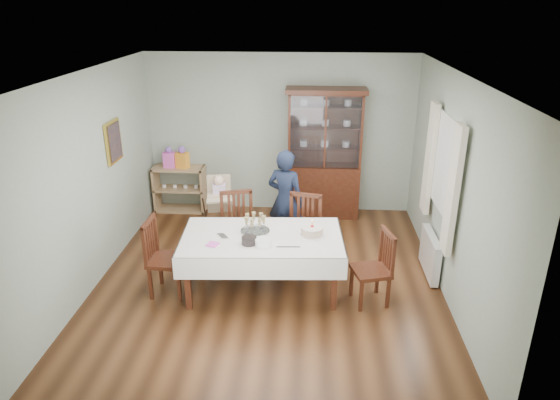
# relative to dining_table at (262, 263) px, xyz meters

# --- Properties ---
(floor) EXTENTS (5.00, 5.00, 0.00)m
(floor) POSITION_rel_dining_table_xyz_m (0.06, 0.23, -0.38)
(floor) COLOR #593319
(floor) RESTS_ON ground
(room_shell) EXTENTS (5.00, 5.00, 5.00)m
(room_shell) POSITION_rel_dining_table_xyz_m (0.06, 0.76, 1.32)
(room_shell) COLOR #9EAA99
(room_shell) RESTS_ON floor
(dining_table) EXTENTS (2.06, 1.26, 0.76)m
(dining_table) POSITION_rel_dining_table_xyz_m (0.00, 0.00, 0.00)
(dining_table) COLOR #4B2512
(dining_table) RESTS_ON floor
(china_cabinet) EXTENTS (1.30, 0.48, 2.18)m
(china_cabinet) POSITION_rel_dining_table_xyz_m (0.81, 2.48, 0.74)
(china_cabinet) COLOR #4B2512
(china_cabinet) RESTS_ON floor
(sideboard) EXTENTS (0.90, 0.38, 0.80)m
(sideboard) POSITION_rel_dining_table_xyz_m (-1.69, 2.51, 0.02)
(sideboard) COLOR tan
(sideboard) RESTS_ON floor
(picture_frame) EXTENTS (0.04, 0.48, 0.58)m
(picture_frame) POSITION_rel_dining_table_xyz_m (-2.16, 1.03, 1.27)
(picture_frame) COLOR gold
(picture_frame) RESTS_ON room_shell
(window) EXTENTS (0.04, 1.02, 1.22)m
(window) POSITION_rel_dining_table_xyz_m (2.28, 0.53, 1.17)
(window) COLOR white
(window) RESTS_ON room_shell
(curtain_left) EXTENTS (0.07, 0.30, 1.55)m
(curtain_left) POSITION_rel_dining_table_xyz_m (2.22, -0.09, 1.07)
(curtain_left) COLOR silver
(curtain_left) RESTS_ON room_shell
(curtain_right) EXTENTS (0.07, 0.30, 1.55)m
(curtain_right) POSITION_rel_dining_table_xyz_m (2.22, 1.15, 1.07)
(curtain_right) COLOR silver
(curtain_right) RESTS_ON room_shell
(radiator) EXTENTS (0.10, 0.80, 0.55)m
(radiator) POSITION_rel_dining_table_xyz_m (2.22, 0.53, -0.08)
(radiator) COLOR white
(radiator) RESTS_ON floor
(chair_far_left) EXTENTS (0.58, 0.58, 1.05)m
(chair_far_left) POSITION_rel_dining_table_xyz_m (-0.38, 0.61, -0.07)
(chair_far_left) COLOR #4B2512
(chair_far_left) RESTS_ON floor
(chair_far_right) EXTENTS (0.56, 0.56, 1.04)m
(chair_far_right) POSITION_rel_dining_table_xyz_m (0.49, 0.58, -0.07)
(chair_far_right) COLOR #4B2512
(chair_far_right) RESTS_ON floor
(chair_end_left) EXTENTS (0.47, 0.47, 1.00)m
(chair_end_left) POSITION_rel_dining_table_xyz_m (-1.19, -0.15, -0.09)
(chair_end_left) COLOR #4B2512
(chair_end_left) RESTS_ON floor
(chair_end_right) EXTENTS (0.52, 0.52, 0.93)m
(chair_end_right) POSITION_rel_dining_table_xyz_m (1.36, -0.20, -0.11)
(chair_end_right) COLOR #4B2512
(chair_end_right) RESTS_ON floor
(woman) EXTENTS (0.65, 0.55, 1.53)m
(woman) POSITION_rel_dining_table_xyz_m (0.23, 1.20, 0.38)
(woman) COLOR black
(woman) RESTS_ON floor
(high_chair) EXTENTS (0.56, 0.56, 1.08)m
(high_chair) POSITION_rel_dining_table_xyz_m (-0.76, 1.31, 0.04)
(high_chair) COLOR black
(high_chair) RESTS_ON floor
(champagne_tray) EXTENTS (0.37, 0.37, 0.22)m
(champagne_tray) POSITION_rel_dining_table_xyz_m (-0.10, 0.11, 0.44)
(champagne_tray) COLOR silver
(champagne_tray) RESTS_ON dining_table
(birthday_cake) EXTENTS (0.32, 0.32, 0.22)m
(birthday_cake) POSITION_rel_dining_table_xyz_m (0.62, 0.05, 0.43)
(birthday_cake) COLOR white
(birthday_cake) RESTS_ON dining_table
(plate_stack_dark) EXTENTS (0.24, 0.24, 0.09)m
(plate_stack_dark) POSITION_rel_dining_table_xyz_m (-0.13, -0.22, 0.42)
(plate_stack_dark) COLOR black
(plate_stack_dark) RESTS_ON dining_table
(plate_stack_white) EXTENTS (0.22, 0.22, 0.08)m
(plate_stack_white) POSITION_rel_dining_table_xyz_m (0.04, -0.25, 0.42)
(plate_stack_white) COLOR white
(plate_stack_white) RESTS_ON dining_table
(napkin_stack) EXTENTS (0.16, 0.16, 0.02)m
(napkin_stack) POSITION_rel_dining_table_xyz_m (-0.56, -0.28, 0.38)
(napkin_stack) COLOR #E956C1
(napkin_stack) RESTS_ON dining_table
(cutlery) EXTENTS (0.18, 0.20, 0.01)m
(cutlery) POSITION_rel_dining_table_xyz_m (-0.52, -0.04, 0.38)
(cutlery) COLOR silver
(cutlery) RESTS_ON dining_table
(cake_knife) EXTENTS (0.29, 0.04, 0.01)m
(cake_knife) POSITION_rel_dining_table_xyz_m (0.34, -0.28, 0.38)
(cake_knife) COLOR silver
(cake_knife) RESTS_ON dining_table
(gift_bag_pink) EXTENTS (0.20, 0.13, 0.37)m
(gift_bag_pink) POSITION_rel_dining_table_xyz_m (-1.83, 2.49, 0.58)
(gift_bag_pink) COLOR #E956C1
(gift_bag_pink) RESTS_ON sideboard
(gift_bag_orange) EXTENTS (0.24, 0.20, 0.38)m
(gift_bag_orange) POSITION_rel_dining_table_xyz_m (-1.61, 2.49, 0.58)
(gift_bag_orange) COLOR #FF9D28
(gift_bag_orange) RESTS_ON sideboard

